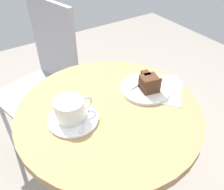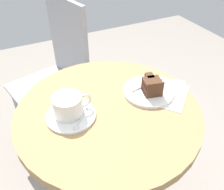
# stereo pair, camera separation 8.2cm
# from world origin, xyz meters

# --- Properties ---
(cafe_table) EXTENTS (0.65, 0.65, 0.75)m
(cafe_table) POSITION_xyz_m (0.00, 0.00, 0.61)
(cafe_table) COLOR #A37F51
(cafe_table) RESTS_ON ground
(saucer) EXTENTS (0.17, 0.17, 0.01)m
(saucer) POSITION_xyz_m (-0.13, 0.02, 0.75)
(saucer) COLOR white
(saucer) RESTS_ON cafe_table
(coffee_cup) EXTENTS (0.13, 0.10, 0.07)m
(coffee_cup) POSITION_xyz_m (-0.13, 0.03, 0.79)
(coffee_cup) COLOR white
(coffee_cup) RESTS_ON saucer
(teaspoon) EXTENTS (0.08, 0.08, 0.00)m
(teaspoon) POSITION_xyz_m (-0.11, -0.03, 0.76)
(teaspoon) COLOR silver
(teaspoon) RESTS_ON saucer
(cake_plate) EXTENTS (0.19, 0.19, 0.01)m
(cake_plate) POSITION_xyz_m (0.17, 0.02, 0.75)
(cake_plate) COLOR white
(cake_plate) RESTS_ON cafe_table
(cake_slice) EXTENTS (0.07, 0.09, 0.06)m
(cake_slice) POSITION_xyz_m (0.18, -0.00, 0.79)
(cake_slice) COLOR #381E14
(cake_slice) RESTS_ON cake_plate
(fork) EXTENTS (0.16, 0.04, 0.00)m
(fork) POSITION_xyz_m (0.21, 0.05, 0.76)
(fork) COLOR silver
(fork) RESTS_ON cake_plate
(napkin) EXTENTS (0.24, 0.24, 0.00)m
(napkin) POSITION_xyz_m (0.23, -0.01, 0.75)
(napkin) COLOR silver
(napkin) RESTS_ON cafe_table
(cafe_chair) EXTENTS (0.46, 0.46, 0.95)m
(cafe_chair) POSITION_xyz_m (-0.03, 0.63, 0.56)
(cafe_chair) COLOR #9E9EA3
(cafe_chair) RESTS_ON ground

